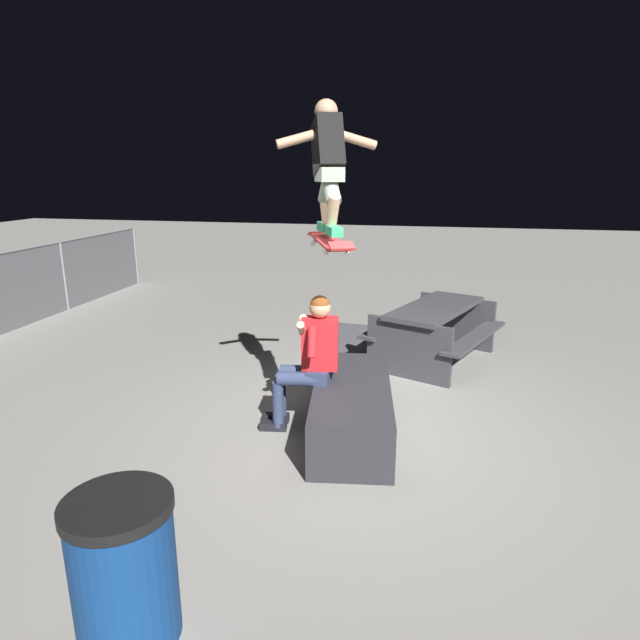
{
  "coord_description": "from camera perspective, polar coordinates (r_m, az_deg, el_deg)",
  "views": [
    {
      "loc": [
        -4.7,
        -0.62,
        2.45
      ],
      "look_at": [
        0.03,
        0.4,
        1.1
      ],
      "focal_mm": 30.24,
      "sensor_mm": 36.0,
      "label": 1
    }
  ],
  "objects": [
    {
      "name": "skater_airborne",
      "position": [
        4.81,
        0.86,
        16.52
      ],
      "size": [
        0.63,
        0.84,
        1.12
      ],
      "color": "#2D9E66"
    },
    {
      "name": "kicker_ramp",
      "position": [
        7.46,
        2.81,
        -3.03
      ],
      "size": [
        0.99,
        0.94,
        0.4
      ],
      "color": "#38383D",
      "rests_on": "ground"
    },
    {
      "name": "ground_plane",
      "position": [
        5.33,
        4.21,
        -11.76
      ],
      "size": [
        40.0,
        40.0,
        0.0
      ],
      "primitive_type": "plane",
      "color": "gray"
    },
    {
      "name": "skateboard",
      "position": [
        4.79,
        0.98,
        8.29
      ],
      "size": [
        1.01,
        0.6,
        0.13
      ],
      "color": "#B72D2D"
    },
    {
      "name": "ledge_box_main",
      "position": [
        5.22,
        3.37,
        -9.34
      ],
      "size": [
        1.88,
        0.97,
        0.5
      ],
      "primitive_type": "cube",
      "rotation": [
        0.0,
        0.0,
        0.14
      ],
      "color": "#28282D",
      "rests_on": "ground"
    },
    {
      "name": "picnic_table_back",
      "position": [
        7.2,
        12.03,
        -0.45
      ],
      "size": [
        2.09,
        1.89,
        0.75
      ],
      "color": "#38383D",
      "rests_on": "ground"
    },
    {
      "name": "person_sitting_on_ledge",
      "position": [
        5.14,
        -1.2,
        -3.78
      ],
      "size": [
        0.6,
        0.78,
        1.33
      ],
      "color": "#2D3856",
      "rests_on": "ground"
    },
    {
      "name": "trash_bin",
      "position": [
        3.29,
        -20.01,
        -23.55
      ],
      "size": [
        0.57,
        0.57,
        0.84
      ],
      "color": "navy",
      "rests_on": "ground"
    }
  ]
}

